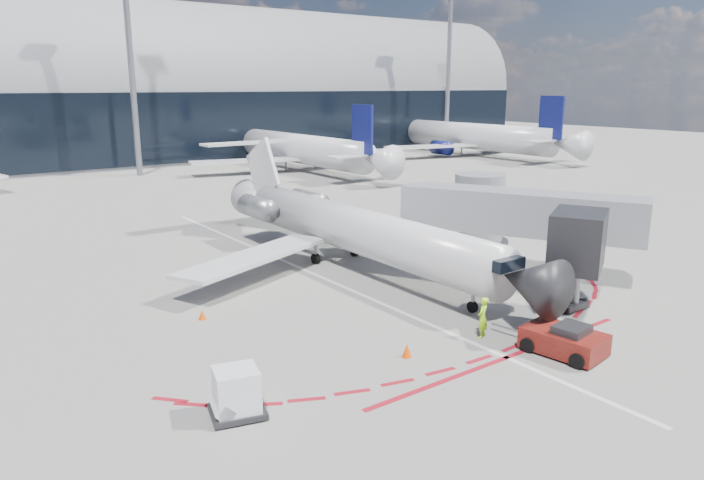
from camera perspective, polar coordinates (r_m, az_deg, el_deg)
ground at (r=33.54m, az=-1.30°, el=-4.05°), size 260.00×260.00×0.00m
apron_centerline at (r=35.12m, az=-3.17°, el=-3.23°), size 0.25×40.00×0.01m
apron_stop_bar at (r=25.58m, az=13.86°, el=-10.34°), size 14.00×0.25×0.01m
terminal_building at (r=93.00m, az=-25.40°, el=11.46°), size 150.00×24.15×24.00m
jet_bridge at (r=37.09m, az=13.94°, el=2.09°), size 10.03×15.20×4.90m
light_mast_centre at (r=77.78m, az=-19.44°, el=14.72°), size 0.70×0.70×25.00m
light_mast_east at (r=104.26m, az=8.75°, el=14.92°), size 0.70×0.70×25.00m
regional_jet at (r=36.61m, az=-0.39°, el=1.21°), size 22.23×27.41×6.86m
pushback_tug at (r=26.39m, az=18.74°, el=-8.63°), size 2.42×4.91×1.25m
ramp_worker at (r=26.98m, az=11.78°, el=-6.91°), size 0.76×0.64×1.77m
uld_container at (r=20.87m, az=-10.44°, el=-13.54°), size 2.02×1.84×1.60m
safety_cone_left at (r=29.38m, az=-13.46°, el=-6.60°), size 0.34×0.34×0.47m
safety_cone_right at (r=24.91m, az=5.02°, el=-9.97°), size 0.40×0.40×0.55m
bg_airliner_2 at (r=79.61m, az=-5.14°, el=10.15°), size 32.33×34.23×10.46m
bg_airliner_3 at (r=98.23m, az=10.55°, el=10.91°), size 34.81×36.86×11.26m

